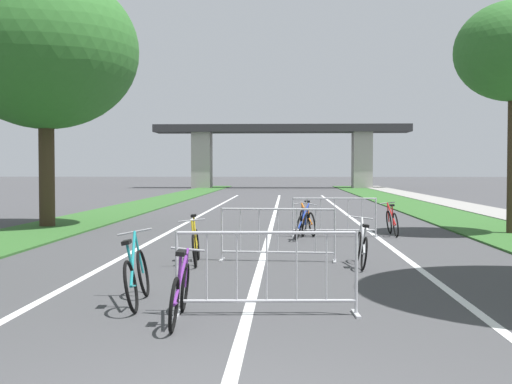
# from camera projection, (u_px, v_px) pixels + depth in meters

# --- Properties ---
(grass_verge_left) EXTENTS (2.71, 70.70, 0.05)m
(grass_verge_left) POSITION_uv_depth(u_px,v_px,m) (148.00, 204.00, 33.55)
(grass_verge_left) COLOR #2D5B26
(grass_verge_left) RESTS_ON ground
(grass_verge_right) EXTENTS (2.71, 70.70, 0.05)m
(grass_verge_right) POSITION_uv_depth(u_px,v_px,m) (408.00, 205.00, 32.93)
(grass_verge_right) COLOR #2D5B26
(grass_verge_right) RESTS_ON ground
(sidewalk_path_right) EXTENTS (1.99, 70.70, 0.08)m
(sidewalk_path_right) POSITION_uv_depth(u_px,v_px,m) (456.00, 204.00, 32.82)
(sidewalk_path_right) COLOR gray
(sidewalk_path_right) RESTS_ON ground
(lane_stripe_center) EXTENTS (0.14, 40.90, 0.01)m
(lane_stripe_center) POSITION_uv_depth(u_px,v_px,m) (274.00, 217.00, 24.78)
(lane_stripe_center) COLOR silver
(lane_stripe_center) RESTS_ON ground
(lane_stripe_right_lane) EXTENTS (0.14, 40.90, 0.01)m
(lane_stripe_right_lane) POSITION_uv_depth(u_px,v_px,m) (351.00, 217.00, 24.65)
(lane_stripe_right_lane) COLOR silver
(lane_stripe_right_lane) RESTS_ON ground
(lane_stripe_left_lane) EXTENTS (0.14, 40.90, 0.01)m
(lane_stripe_left_lane) POSITION_uv_depth(u_px,v_px,m) (198.00, 217.00, 24.92)
(lane_stripe_left_lane) COLOR silver
(lane_stripe_left_lane) RESTS_ON ground
(overpass_bridge) EXTENTS (24.28, 3.32, 6.04)m
(overpass_bridge) POSITION_uv_depth(u_px,v_px,m) (282.00, 143.00, 62.55)
(overpass_bridge) COLOR #2D2D30
(overpass_bridge) RESTS_ON ground
(tree_left_maple_mid) EXTENTS (5.72, 5.72, 7.92)m
(tree_left_maple_mid) POSITION_uv_depth(u_px,v_px,m) (45.00, 51.00, 20.17)
(tree_left_maple_mid) COLOR #3D2D1E
(tree_left_maple_mid) RESTS_ON ground
(crowd_barrier_nearest) EXTENTS (2.31, 0.57, 1.05)m
(crowd_barrier_nearest) POSITION_uv_depth(u_px,v_px,m) (267.00, 274.00, 8.10)
(crowd_barrier_nearest) COLOR #ADADB2
(crowd_barrier_nearest) RESTS_ON ground
(crowd_barrier_second) EXTENTS (2.31, 0.57, 1.05)m
(crowd_barrier_second) POSITION_uv_depth(u_px,v_px,m) (278.00, 235.00, 12.86)
(crowd_barrier_second) COLOR #ADADB2
(crowd_barrier_second) RESTS_ON ground
(crowd_barrier_third) EXTENTS (2.30, 0.51, 1.05)m
(crowd_barrier_third) POSITION_uv_depth(u_px,v_px,m) (334.00, 217.00, 17.55)
(crowd_barrier_third) COLOR #ADADB2
(crowd_barrier_third) RESTS_ON ground
(bicycle_blue_0) EXTENTS (0.65, 1.65, 0.95)m
(bicycle_blue_0) POSITION_uv_depth(u_px,v_px,m) (302.00, 225.00, 16.99)
(bicycle_blue_0) COLOR black
(bicycle_blue_0) RESTS_ON ground
(bicycle_silver_1) EXTENTS (0.43, 1.64, 0.91)m
(bicycle_silver_1) POSITION_uv_depth(u_px,v_px,m) (361.00, 247.00, 12.20)
(bicycle_silver_1) COLOR black
(bicycle_silver_1) RESTS_ON ground
(bicycle_orange_2) EXTENTS (0.66, 1.63, 0.96)m
(bicycle_orange_2) POSITION_uv_depth(u_px,v_px,m) (307.00, 221.00, 18.07)
(bicycle_orange_2) COLOR black
(bicycle_orange_2) RESTS_ON ground
(bicycle_purple_3) EXTENTS (0.43, 1.72, 0.88)m
(bicycle_purple_3) POSITION_uv_depth(u_px,v_px,m) (180.00, 292.00, 7.78)
(bicycle_purple_3) COLOR black
(bicycle_purple_3) RESTS_ON ground
(bicycle_red_4) EXTENTS (0.42, 1.61, 0.90)m
(bicycle_red_4) POSITION_uv_depth(u_px,v_px,m) (392.00, 222.00, 17.90)
(bicycle_red_4) COLOR black
(bicycle_red_4) RESTS_ON ground
(bicycle_teal_5) EXTENTS (0.54, 1.77, 0.99)m
(bicycle_teal_5) POSITION_uv_depth(u_px,v_px,m) (137.00, 276.00, 8.75)
(bicycle_teal_5) COLOR black
(bicycle_teal_5) RESTS_ON ground
(bicycle_yellow_6) EXTENTS (0.49, 1.69, 0.93)m
(bicycle_yellow_6) POSITION_uv_depth(u_px,v_px,m) (196.00, 245.00, 12.59)
(bicycle_yellow_6) COLOR black
(bicycle_yellow_6) RESTS_ON ground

